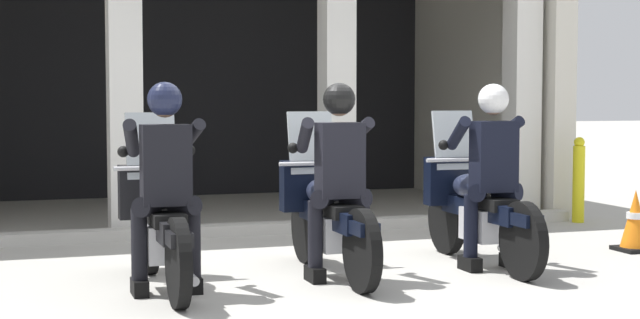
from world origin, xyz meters
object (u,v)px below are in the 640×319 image
object	(u,v)px
police_officer_left	(165,169)
motorcycle_right	(476,207)
police_officer_center	(338,164)
police_officer_right	(492,160)
bollard_kerbside	(579,180)
motorcycle_left	(160,223)
motorcycle_center	(327,214)
traffic_cone_flank	(635,221)

from	to	relation	value
police_officer_left	motorcycle_right	bearing A→B (deg)	9.57
police_officer_left	police_officer_center	world-z (taller)	same
police_officer_right	bollard_kerbside	distance (m)	3.49
motorcycle_left	motorcycle_center	xyz separation A→B (m)	(1.40, 0.10, 0.00)
bollard_kerbside	motorcycle_center	bearing A→B (deg)	-150.23
police_officer_left	bollard_kerbside	xyz separation A→B (m)	(5.26, 2.59, -0.44)
police_officer_left	police_officer_right	size ratio (longest dim) A/B	1.00
police_officer_left	traffic_cone_flank	size ratio (longest dim) A/B	2.69
motorcycle_center	police_officer_right	size ratio (longest dim) A/B	1.29
motorcycle_left	police_officer_center	world-z (taller)	police_officer_center
motorcycle_center	police_officer_center	world-z (taller)	police_officer_center
police_officer_center	bollard_kerbside	size ratio (longest dim) A/B	1.58
motorcycle_center	traffic_cone_flank	bearing A→B (deg)	-0.99
police_officer_left	bollard_kerbside	bearing A→B (deg)	26.94
motorcycle_left	traffic_cone_flank	xyz separation A→B (m)	(4.58, 0.31, -0.21)
police_officer_left	police_officer_right	world-z (taller)	same
police_officer_center	motorcycle_right	distance (m)	1.51
motorcycle_left	police_officer_center	distance (m)	1.48
police_officer_center	traffic_cone_flank	world-z (taller)	police_officer_center
motorcycle_right	bollard_kerbside	bearing A→B (deg)	39.57
motorcycle_left	traffic_cone_flank	bearing A→B (deg)	4.58
police_officer_right	traffic_cone_flank	bearing A→B (deg)	12.21
police_officer_center	bollard_kerbside	xyz separation A→B (m)	(3.86, 2.49, -0.44)
motorcycle_left	motorcycle_center	world-z (taller)	same
motorcycle_center	bollard_kerbside	world-z (taller)	motorcycle_center
motorcycle_center	police_officer_center	bearing A→B (deg)	-95.03
police_officer_left	motorcycle_right	xyz separation A→B (m)	(2.80, 0.43, -0.44)
traffic_cone_flank	bollard_kerbside	distance (m)	2.12
police_officer_center	motorcycle_center	bearing A→B (deg)	84.97
police_officer_center	bollard_kerbside	distance (m)	4.62
motorcycle_left	motorcycle_center	bearing A→B (deg)	4.67
police_officer_left	police_officer_center	xyz separation A→B (m)	(1.40, 0.10, 0.00)
motorcycle_right	police_officer_right	xyz separation A→B (m)	(-0.00, -0.28, 0.44)
motorcycle_center	motorcycle_right	xyz separation A→B (m)	(1.40, 0.06, 0.00)
bollard_kerbside	motorcycle_left	bearing A→B (deg)	-156.35
motorcycle_left	police_officer_right	xyz separation A→B (m)	(2.80, -0.13, 0.44)
police_officer_left	motorcycle_right	world-z (taller)	police_officer_left
motorcycle_right	bollard_kerbside	distance (m)	3.27
motorcycle_left	police_officer_right	size ratio (longest dim) A/B	1.29
police_officer_center	police_officer_right	bearing A→B (deg)	-2.51
police_officer_left	traffic_cone_flank	bearing A→B (deg)	8.09
police_officer_center	traffic_cone_flank	xyz separation A→B (m)	(3.18, 0.49, -0.65)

